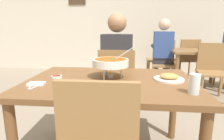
% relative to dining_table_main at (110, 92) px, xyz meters
% --- Properties ---
extents(cafe_rear_partition, '(10.00, 0.10, 3.00)m').
position_rel_dining_table_main_xyz_m(cafe_rear_partition, '(0.00, 3.68, 0.87)').
color(cafe_rear_partition, beige).
rests_on(cafe_rear_partition, ground_plane).
extents(dining_table_main, '(1.34, 0.94, 0.73)m').
position_rel_dining_table_main_xyz_m(dining_table_main, '(0.00, 0.00, 0.00)').
color(dining_table_main, brown).
rests_on(dining_table_main, ground_plane).
extents(chair_diner_main, '(0.44, 0.44, 0.90)m').
position_rel_dining_table_main_xyz_m(chair_diner_main, '(-0.00, 0.76, -0.12)').
color(chair_diner_main, olive).
rests_on(chair_diner_main, ground_plane).
extents(diner_main, '(0.40, 0.45, 1.31)m').
position_rel_dining_table_main_xyz_m(diner_main, '(0.00, 0.79, 0.11)').
color(diner_main, '#2D2D38').
rests_on(diner_main, ground_plane).
extents(curry_bowl, '(0.33, 0.30, 0.26)m').
position_rel_dining_table_main_xyz_m(curry_bowl, '(-0.00, 0.07, 0.23)').
color(curry_bowl, silver).
rests_on(curry_bowl, dining_table_main).
extents(rice_plate, '(0.24, 0.24, 0.06)m').
position_rel_dining_table_main_xyz_m(rice_plate, '(-0.04, -0.31, 0.12)').
color(rice_plate, white).
rests_on(rice_plate, dining_table_main).
extents(appetizer_plate, '(0.24, 0.24, 0.06)m').
position_rel_dining_table_main_xyz_m(appetizer_plate, '(0.47, 0.05, 0.12)').
color(appetizer_plate, white).
rests_on(appetizer_plate, dining_table_main).
extents(sauce_dish, '(0.09, 0.09, 0.02)m').
position_rel_dining_table_main_xyz_m(sauce_dish, '(-0.46, 0.02, 0.11)').
color(sauce_dish, white).
rests_on(sauce_dish, dining_table_main).
extents(napkin_folded, '(0.13, 0.10, 0.02)m').
position_rel_dining_table_main_xyz_m(napkin_folded, '(-0.53, -0.18, 0.11)').
color(napkin_folded, white).
rests_on(napkin_folded, dining_table_main).
extents(fork_utensil, '(0.07, 0.16, 0.01)m').
position_rel_dining_table_main_xyz_m(fork_utensil, '(-0.55, -0.23, 0.10)').
color(fork_utensil, silver).
rests_on(fork_utensil, dining_table_main).
extents(spoon_utensil, '(0.05, 0.17, 0.01)m').
position_rel_dining_table_main_xyz_m(spoon_utensil, '(-0.50, -0.23, 0.10)').
color(spoon_utensil, silver).
rests_on(spoon_utensil, dining_table_main).
extents(drink_glass, '(0.07, 0.07, 0.13)m').
position_rel_dining_table_main_xyz_m(drink_glass, '(0.56, -0.27, 0.16)').
color(drink_glass, silver).
rests_on(drink_glass, dining_table_main).
extents(dining_table_far, '(1.00, 0.80, 0.73)m').
position_rel_dining_table_main_xyz_m(dining_table_far, '(1.42, 2.25, -0.03)').
color(dining_table_far, brown).
rests_on(dining_table_far, ground_plane).
extents(chair_bg_middle, '(0.49, 0.49, 0.90)m').
position_rel_dining_table_main_xyz_m(chair_bg_middle, '(0.81, 2.35, -0.12)').
color(chair_bg_middle, olive).
rests_on(chair_bg_middle, ground_plane).
extents(chair_bg_right, '(0.49, 0.49, 0.90)m').
position_rel_dining_table_main_xyz_m(chair_bg_right, '(1.48, 1.70, -0.12)').
color(chair_bg_right, olive).
rests_on(chair_bg_right, ground_plane).
extents(chair_bg_corner, '(0.49, 0.49, 0.90)m').
position_rel_dining_table_main_xyz_m(chair_bg_corner, '(1.40, 2.80, -0.12)').
color(chair_bg_corner, olive).
rests_on(chair_bg_corner, ground_plane).
extents(chair_bg_window, '(0.45, 0.45, 0.90)m').
position_rel_dining_table_main_xyz_m(chair_bg_window, '(0.85, 2.84, -0.12)').
color(chair_bg_window, olive).
rests_on(chair_bg_window, ground_plane).
extents(patron_bg_middle, '(0.40, 0.45, 1.31)m').
position_rel_dining_table_main_xyz_m(patron_bg_middle, '(0.78, 2.33, 0.11)').
color(patron_bg_middle, '#2D2D38').
rests_on(patron_bg_middle, ground_plane).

